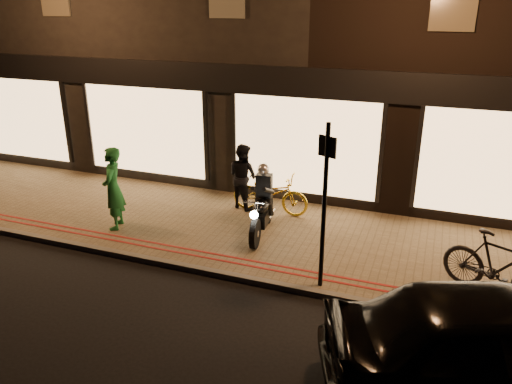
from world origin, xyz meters
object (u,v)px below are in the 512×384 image
at_px(motorcycle, 262,208).
at_px(bicycle_gold, 270,193).
at_px(parked_car, 503,345).
at_px(person_green, 113,188).
at_px(sign_post, 325,199).

relative_size(motorcycle, bicycle_gold, 1.03).
distance_m(motorcycle, parked_car, 5.60).
relative_size(person_green, parked_car, 0.41).
relative_size(bicycle_gold, person_green, 1.01).
bearing_deg(motorcycle, bicycle_gold, 93.38).
height_order(motorcycle, parked_car, motorcycle).
bearing_deg(sign_post, motorcycle, 136.16).
xyz_separation_m(sign_post, parked_car, (2.79, -1.68, -1.01)).
height_order(motorcycle, person_green, person_green).
bearing_deg(sign_post, parked_car, -30.97).
height_order(sign_post, parked_car, sign_post).
height_order(sign_post, person_green, sign_post).
relative_size(sign_post, parked_car, 0.65).
xyz_separation_m(sign_post, bicycle_gold, (-1.94, 2.83, -1.18)).
height_order(motorcycle, sign_post, sign_post).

